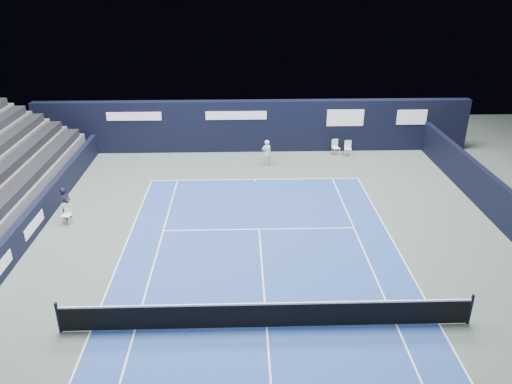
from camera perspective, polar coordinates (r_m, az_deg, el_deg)
ground at (r=17.82m, az=0.89°, el=-11.11°), size 48.00×48.00×0.00m
court_surface at (r=16.24m, az=1.22°, el=-15.21°), size 10.97×23.77×0.01m
enclosure_wall_right at (r=23.60m, az=26.82°, el=-2.00°), size 0.30×22.00×1.80m
folding_chair_back_a at (r=30.33m, az=9.04°, el=5.40°), size 0.50×0.52×0.91m
folding_chair_back_b at (r=30.29m, az=10.45°, el=5.07°), size 0.44×0.43×0.90m
line_judge_chair at (r=23.37m, az=-20.78°, el=-2.20°), size 0.47×0.46×0.89m
line_judge at (r=23.69m, az=-20.91°, el=-1.21°), size 0.47×0.61×1.49m
court_markings at (r=16.23m, az=1.22°, el=-15.19°), size 11.03×23.83×0.00m
tennis_net at (r=15.92m, az=1.24°, el=-13.81°), size 12.90×0.10×1.10m
back_sponsor_wall at (r=30.29m, az=-0.34°, el=7.56°), size 26.00×0.63×3.10m
side_barrier_left at (r=22.65m, az=-24.42°, el=-3.46°), size 0.33×22.00×1.20m
tennis_player at (r=28.17m, az=1.21°, el=4.51°), size 0.62×0.85×1.49m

